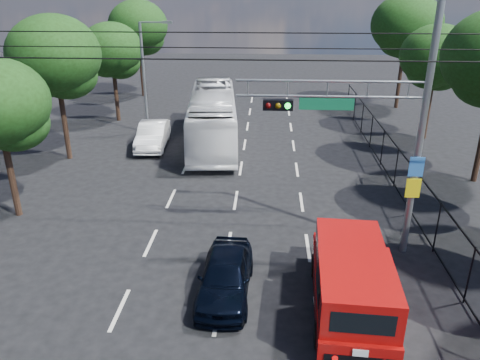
# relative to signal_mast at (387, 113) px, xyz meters

# --- Properties ---
(lane_markings) EXTENTS (6.12, 38.00, 0.01)m
(lane_markings) POSITION_rel_signal_mast_xyz_m (-5.28, 6.01, -5.24)
(lane_markings) COLOR beige
(lane_markings) RESTS_ON ground
(signal_mast) EXTENTS (6.43, 0.39, 9.50)m
(signal_mast) POSITION_rel_signal_mast_xyz_m (0.00, 0.00, 0.00)
(signal_mast) COLOR slate
(signal_mast) RESTS_ON ground
(streetlight_left) EXTENTS (2.09, 0.22, 7.08)m
(streetlight_left) POSITION_rel_signal_mast_xyz_m (-11.62, 14.01, -1.30)
(streetlight_left) COLOR slate
(streetlight_left) RESTS_ON ground
(utility_wires) EXTENTS (22.00, 5.04, 0.74)m
(utility_wires) POSITION_rel_signal_mast_xyz_m (-5.28, 0.84, 1.99)
(utility_wires) COLOR black
(utility_wires) RESTS_ON ground
(fence_right) EXTENTS (0.06, 34.03, 2.00)m
(fence_right) POSITION_rel_signal_mast_xyz_m (2.32, 4.18, -4.21)
(fence_right) COLOR black
(fence_right) RESTS_ON ground
(tree_right_d) EXTENTS (4.32, 4.32, 7.02)m
(tree_right_d) POSITION_rel_signal_mast_xyz_m (6.13, 14.03, -0.39)
(tree_right_d) COLOR black
(tree_right_d) RESTS_ON ground
(tree_right_e) EXTENTS (5.28, 5.28, 8.58)m
(tree_right_e) POSITION_rel_signal_mast_xyz_m (6.33, 22.03, 0.69)
(tree_right_e) COLOR black
(tree_right_e) RESTS_ON ground
(tree_left_c) EXTENTS (4.80, 4.80, 7.80)m
(tree_left_c) POSITION_rel_signal_mast_xyz_m (-15.07, 9.03, 0.15)
(tree_left_c) COLOR black
(tree_left_c) RESTS_ON ground
(tree_left_d) EXTENTS (4.20, 4.20, 6.83)m
(tree_left_d) POSITION_rel_signal_mast_xyz_m (-14.67, 17.03, -0.52)
(tree_left_d) COLOR black
(tree_left_d) RESTS_ON ground
(tree_left_e) EXTENTS (4.92, 4.92, 7.99)m
(tree_left_e) POSITION_rel_signal_mast_xyz_m (-14.87, 25.03, 0.29)
(tree_left_e) COLOR black
(tree_left_e) RESTS_ON ground
(red_pickup) EXTENTS (2.39, 5.81, 2.12)m
(red_pickup) POSITION_rel_signal_mast_xyz_m (-1.35, -3.62, -4.11)
(red_pickup) COLOR black
(red_pickup) RESTS_ON ground
(navy_hatchback) EXTENTS (1.72, 4.04, 1.36)m
(navy_hatchback) POSITION_rel_signal_mast_xyz_m (-5.13, -2.97, -4.56)
(navy_hatchback) COLOR black
(navy_hatchback) RESTS_ON ground
(white_bus) EXTENTS (3.81, 11.72, 3.21)m
(white_bus) POSITION_rel_signal_mast_xyz_m (-7.27, 12.41, -3.64)
(white_bus) COLOR white
(white_bus) RESTS_ON ground
(white_van) EXTENTS (1.92, 4.63, 1.49)m
(white_van) POSITION_rel_signal_mast_xyz_m (-10.78, 11.25, -4.50)
(white_van) COLOR white
(white_van) RESTS_ON ground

